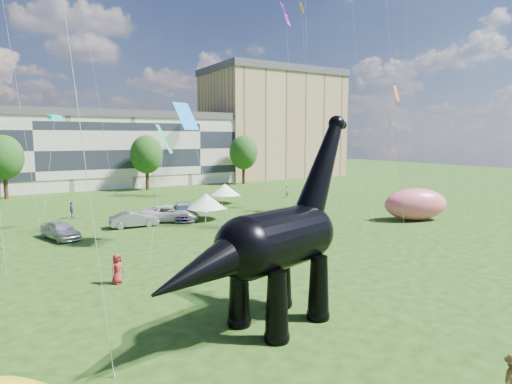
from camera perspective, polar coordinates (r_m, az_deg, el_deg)
ground at (r=21.71m, az=6.97°, el=-15.91°), size 220.00×220.00×0.00m
terrace_row at (r=77.87m, az=-27.72°, el=4.59°), size 78.00×11.00×12.00m
apartment_block at (r=96.21m, az=2.16°, el=8.75°), size 28.00×18.00×22.00m
tree_mid_left at (r=68.74m, az=-30.64°, el=4.40°), size 5.20×5.20×9.44m
tree_mid_right at (r=71.68m, az=-14.40°, el=5.27°), size 5.20×5.20×9.44m
tree_far_right at (r=78.70m, az=-1.68°, el=5.65°), size 5.20×5.20×9.44m
dinosaur_sculpture at (r=19.19m, az=2.18°, el=-7.02°), size 12.21×5.21×10.03m
car_silver at (r=39.74m, az=-24.65°, el=-4.62°), size 3.16×4.97×1.58m
car_grey at (r=42.59m, az=-15.97°, el=-3.54°), size 4.60×1.90×1.48m
car_white at (r=44.52m, az=-11.41°, el=-2.83°), size 6.51×5.15×1.64m
car_dark at (r=45.41m, az=-9.70°, el=-2.65°), size 3.74×5.78×1.56m
gazebo_near at (r=44.80m, az=-6.69°, el=-1.23°), size 5.03×5.03×2.76m
gazebo_far at (r=55.48m, az=-4.18°, el=0.31°), size 4.16×4.16×2.58m
inflatable_pink at (r=47.19m, az=20.50°, el=-1.54°), size 7.43×5.55×3.33m
visitors at (r=34.14m, az=-12.98°, el=-5.84°), size 53.93×43.74×1.88m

